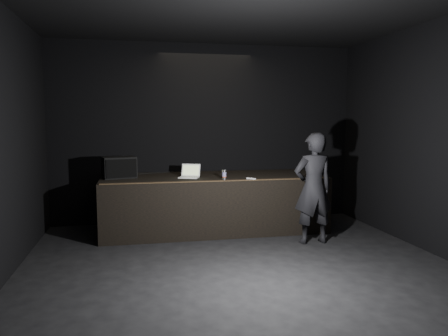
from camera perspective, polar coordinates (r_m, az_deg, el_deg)
ground at (r=5.64m, az=3.56°, el=-14.68°), size 7.00×7.00×0.00m
room_walls at (r=5.27m, az=3.71°, el=6.33°), size 6.10×7.10×3.52m
stage_riser at (r=8.08m, az=-1.47°, el=-4.54°), size 4.00×1.50×1.00m
riser_lip at (r=7.31m, az=-0.51°, el=-1.67°), size 3.92×0.10×0.01m
stage_monitor at (r=7.90m, az=-13.53°, el=0.08°), size 0.64×0.52×0.37m
cable at (r=8.45m, az=-9.07°, el=-0.65°), size 0.75×0.29×0.02m
laptop at (r=7.79m, az=-4.49°, el=-0.79°), size 0.42×0.40×0.23m
beer_can at (r=7.48m, az=0.03°, el=-0.87°), size 0.07×0.07×0.17m
plastic_cup at (r=8.22m, az=-0.13°, el=-0.49°), size 0.07×0.07×0.09m
wii_remote at (r=7.48m, az=3.58°, el=-1.41°), size 0.14×0.16×0.03m
person at (r=7.27m, az=11.58°, el=-2.60°), size 0.68×0.46×1.82m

